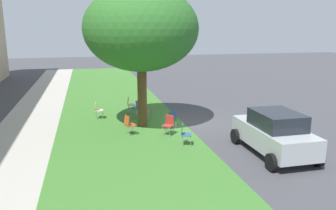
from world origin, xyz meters
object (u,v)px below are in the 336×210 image
at_px(chair_3, 149,110).
at_px(chair_4, 136,107).
at_px(chair_5, 130,103).
at_px(street_tree, 141,29).
at_px(chair_0, 98,109).
at_px(chair_1, 185,133).
at_px(chair_6, 169,123).
at_px(chair_7, 172,118).
at_px(parked_car, 274,133).
at_px(chair_2, 129,123).

height_order(chair_3, chair_4, same).
relative_size(chair_3, chair_5, 1.00).
distance_m(street_tree, chair_5, 4.86).
relative_size(chair_0, chair_1, 1.00).
xyz_separation_m(chair_0, chair_3, (-0.91, -2.51, 0.00)).
xyz_separation_m(chair_3, chair_6, (-2.58, -0.40, 0.00)).
height_order(chair_5, chair_7, same).
xyz_separation_m(chair_4, chair_6, (-3.43, -0.92, 0.00)).
distance_m(chair_6, chair_7, 0.88).
bearing_deg(chair_7, chair_4, 25.65).
bearing_deg(chair_6, chair_1, -167.67).
distance_m(chair_1, chair_5, 5.98).
height_order(chair_0, parked_car, parked_car).
relative_size(chair_1, chair_2, 1.00).
bearing_deg(parked_car, chair_4, 32.23).
bearing_deg(chair_0, chair_4, -91.71).
relative_size(chair_6, parked_car, 0.24).
bearing_deg(street_tree, chair_2, 147.26).
relative_size(chair_2, parked_car, 0.24).
height_order(chair_1, chair_3, same).
xyz_separation_m(chair_6, chair_7, (0.81, -0.33, 0.00)).
height_order(street_tree, parked_car, street_tree).
relative_size(chair_1, chair_7, 1.00).
bearing_deg(chair_0, chair_2, -158.34).
bearing_deg(chair_5, parked_car, -149.95).
height_order(chair_1, chair_5, same).
distance_m(chair_4, chair_7, 2.90).
distance_m(chair_1, chair_3, 4.07).
bearing_deg(street_tree, parked_car, -139.51).
bearing_deg(chair_3, chair_4, 31.41).
relative_size(chair_0, chair_3, 1.00).
xyz_separation_m(chair_1, parked_car, (-1.74, -2.92, 0.32)).
bearing_deg(chair_1, chair_7, -0.51).
bearing_deg(chair_0, chair_5, -63.54).
bearing_deg(chair_2, chair_5, -8.01).
xyz_separation_m(chair_7, parked_car, (-3.98, -2.90, 0.32)).
relative_size(chair_5, chair_6, 1.00).
bearing_deg(chair_2, parked_car, -125.95).
bearing_deg(street_tree, chair_0, 47.94).
height_order(chair_0, chair_5, same).
bearing_deg(chair_3, chair_1, -169.87).
bearing_deg(chair_1, chair_0, 33.26).
relative_size(chair_7, parked_car, 0.24).
height_order(chair_2, chair_3, same).
bearing_deg(chair_6, chair_0, 39.88).
bearing_deg(chair_6, parked_car, -134.41).
bearing_deg(chair_7, parked_car, -143.91).
height_order(chair_3, chair_5, same).
bearing_deg(chair_7, chair_5, 22.32).
bearing_deg(parked_car, chair_5, 30.05).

